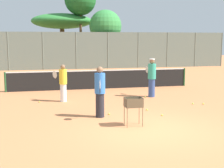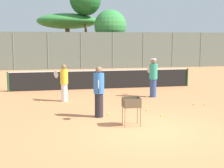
# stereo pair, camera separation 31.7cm
# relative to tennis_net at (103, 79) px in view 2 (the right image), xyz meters

# --- Properties ---
(ground_plane) EXTENTS (80.00, 80.00, 0.00)m
(ground_plane) POSITION_rel_tennis_net_xyz_m (0.00, -8.35, -0.56)
(ground_plane) COLOR #D37F4C
(tennis_net) EXTENTS (10.36, 0.10, 1.07)m
(tennis_net) POSITION_rel_tennis_net_xyz_m (0.00, 0.00, 0.00)
(tennis_net) COLOR #26592D
(tennis_net) RESTS_ON ground_plane
(back_fence) EXTENTS (30.29, 0.08, 3.44)m
(back_fence) POSITION_rel_tennis_net_xyz_m (0.00, 11.97, 1.16)
(back_fence) COLOR slate
(back_fence) RESTS_ON ground_plane
(tree_1) EXTENTS (3.21, 3.21, 8.37)m
(tree_1) POSITION_rel_tennis_net_xyz_m (0.85, 15.14, 6.17)
(tree_1) COLOR brown
(tree_1) RESTS_ON ground_plane
(tree_2) EXTENTS (6.50, 6.50, 5.51)m
(tree_2) POSITION_rel_tennis_net_xyz_m (-0.89, 17.31, 4.10)
(tree_2) COLOR brown
(tree_2) RESTS_ON ground_plane
(tree_3) EXTENTS (3.24, 3.24, 5.71)m
(tree_3) POSITION_rel_tennis_net_xyz_m (3.20, 14.03, 3.48)
(tree_3) COLOR brown
(tree_3) RESTS_ON ground_plane
(player_white_outfit) EXTENTS (0.66, 0.74, 1.67)m
(player_white_outfit) POSITION_rel_tennis_net_xyz_m (-2.32, -3.20, 0.30)
(player_white_outfit) COLOR white
(player_white_outfit) RESTS_ON ground_plane
(player_red_cap) EXTENTS (0.38, 0.93, 1.83)m
(player_red_cap) POSITION_rel_tennis_net_xyz_m (-1.24, -6.37, 0.38)
(player_red_cap) COLOR #26262D
(player_red_cap) RESTS_ON ground_plane
(player_yellow_shirt) EXTENTS (0.38, 0.95, 1.86)m
(player_yellow_shirt) POSITION_rel_tennis_net_xyz_m (1.96, -2.99, 0.41)
(player_yellow_shirt) COLOR #334C8C
(player_yellow_shirt) RESTS_ON ground_plane
(ball_cart) EXTENTS (0.56, 0.41, 0.93)m
(ball_cart) POSITION_rel_tennis_net_xyz_m (-0.40, -7.74, 0.14)
(ball_cart) COLOR brown
(ball_cart) RESTS_ON ground_plane
(tennis_ball_0) EXTENTS (0.07, 0.07, 0.07)m
(tennis_ball_0) POSITION_rel_tennis_net_xyz_m (3.08, -5.07, -0.53)
(tennis_ball_0) COLOR #D1E54C
(tennis_ball_0) RESTS_ON ground_plane
(tennis_ball_1) EXTENTS (0.07, 0.07, 0.07)m
(tennis_ball_1) POSITION_rel_tennis_net_xyz_m (-3.38, -3.21, -0.53)
(tennis_ball_1) COLOR #D1E54C
(tennis_ball_1) RESTS_ON ground_plane
(tennis_ball_2) EXTENTS (0.07, 0.07, 0.07)m
(tennis_ball_2) POSITION_rel_tennis_net_xyz_m (3.51, -5.20, -0.53)
(tennis_ball_2) COLOR #D1E54C
(tennis_ball_2) RESTS_ON ground_plane
(tennis_ball_3) EXTENTS (0.07, 0.07, 0.07)m
(tennis_ball_3) POSITION_rel_tennis_net_xyz_m (-0.85, -6.12, -0.53)
(tennis_ball_3) COLOR #D1E54C
(tennis_ball_3) RESTS_ON ground_plane
(tennis_ball_4) EXTENTS (0.07, 0.07, 0.07)m
(tennis_ball_4) POSITION_rel_tennis_net_xyz_m (1.01, -6.71, -0.53)
(tennis_ball_4) COLOR #D1E54C
(tennis_ball_4) RESTS_ON ground_plane
(tennis_ball_5) EXTENTS (0.07, 0.07, 0.07)m
(tennis_ball_5) POSITION_rel_tennis_net_xyz_m (0.76, -5.75, -0.53)
(tennis_ball_5) COLOR #D1E54C
(tennis_ball_5) RESTS_ON ground_plane
(tennis_ball_6) EXTENTS (0.07, 0.07, 0.07)m
(tennis_ball_6) POSITION_rel_tennis_net_xyz_m (1.59, -3.15, -0.53)
(tennis_ball_6) COLOR #D1E54C
(tennis_ball_6) RESTS_ON ground_plane
(parked_car) EXTENTS (4.20, 1.70, 1.60)m
(parked_car) POSITION_rel_tennis_net_xyz_m (3.25, 14.31, 0.10)
(parked_car) COLOR #B2B7BC
(parked_car) RESTS_ON ground_plane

